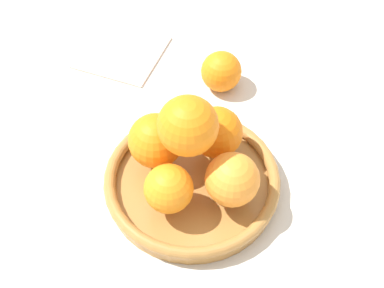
{
  "coord_description": "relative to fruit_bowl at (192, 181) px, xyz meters",
  "views": [
    {
      "loc": [
        0.29,
        0.32,
        0.64
      ],
      "look_at": [
        0.0,
        0.0,
        0.1
      ],
      "focal_mm": 50.0,
      "sensor_mm": 36.0,
      "label": 1
    }
  ],
  "objects": [
    {
      "name": "fruit_bowl",
      "position": [
        0.0,
        0.0,
        0.0
      ],
      "size": [
        0.25,
        0.25,
        0.03
      ],
      "color": "#A57238",
      "rests_on": "ground_plane"
    },
    {
      "name": "napkin_folded",
      "position": [
        -0.1,
        -0.3,
        -0.01
      ],
      "size": [
        0.18,
        0.18,
        0.01
      ],
      "primitive_type": "cube",
      "rotation": [
        0.0,
        0.0,
        0.46
      ],
      "color": "beige",
      "rests_on": "ground_plane"
    },
    {
      "name": "ground_plane",
      "position": [
        0.0,
        0.0,
        -0.02
      ],
      "size": [
        4.0,
        4.0,
        0.0
      ],
      "primitive_type": "plane",
      "color": "beige"
    },
    {
      "name": "stray_orange",
      "position": [
        -0.17,
        -0.12,
        0.02
      ],
      "size": [
        0.07,
        0.07,
        0.07
      ],
      "primitive_type": "sphere",
      "color": "orange",
      "rests_on": "ground_plane"
    },
    {
      "name": "orange_pile",
      "position": [
        -0.0,
        -0.0,
        0.07
      ],
      "size": [
        0.18,
        0.19,
        0.14
      ],
      "color": "orange",
      "rests_on": "fruit_bowl"
    }
  ]
}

